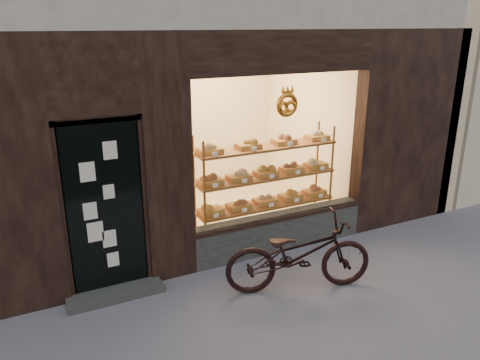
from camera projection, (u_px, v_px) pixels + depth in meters
ground at (346, 339)px, 4.95m from camera, size 90.00×90.00×0.00m
display_shelf at (266, 185)px, 7.03m from camera, size 2.20×0.45×1.70m
bicycle at (299, 254)px, 5.74m from camera, size 1.94×1.15×0.96m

